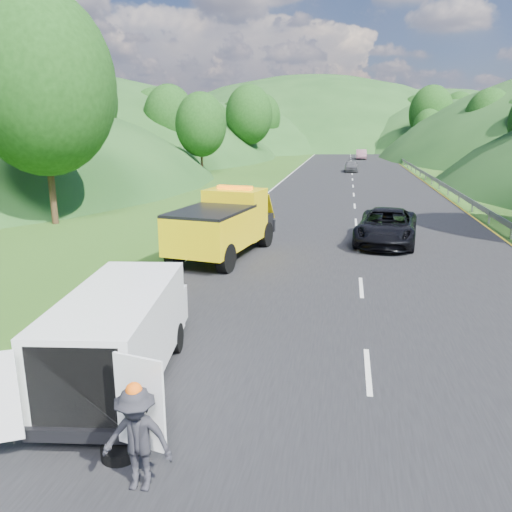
% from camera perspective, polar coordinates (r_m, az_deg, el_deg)
% --- Properties ---
extents(ground, '(320.00, 320.00, 0.00)m').
position_cam_1_polar(ground, '(13.56, -0.55, -8.18)').
color(ground, '#38661E').
rests_on(ground, ground).
extents(road_surface, '(14.00, 200.00, 0.02)m').
position_cam_1_polar(road_surface, '(52.55, 10.97, 8.58)').
color(road_surface, black).
rests_on(road_surface, ground).
extents(guardrail, '(0.06, 140.00, 1.52)m').
position_cam_1_polar(guardrail, '(65.48, 17.36, 9.31)').
color(guardrail, gray).
rests_on(guardrail, ground).
extents(tree_line_left, '(14.00, 140.00, 14.00)m').
position_cam_1_polar(tree_line_left, '(75.55, -6.36, 10.48)').
color(tree_line_left, '#205318').
rests_on(tree_line_left, ground).
extents(tree_line_right, '(14.00, 140.00, 14.00)m').
position_cam_1_polar(tree_line_right, '(75.36, 26.41, 9.07)').
color(tree_line_right, '#205318').
rests_on(tree_line_right, ground).
extents(hills_backdrop, '(201.00, 288.60, 44.00)m').
position_cam_1_polar(hills_backdrop, '(147.14, 12.06, 12.19)').
color(hills_backdrop, '#2D5B23').
rests_on(hills_backdrop, ground).
extents(tow_truck, '(3.45, 6.83, 2.80)m').
position_cam_1_polar(tow_truck, '(20.62, -3.67, 3.71)').
color(tow_truck, black).
rests_on(tow_truck, ground).
extents(white_van, '(3.21, 5.99, 2.03)m').
position_cam_1_polar(white_van, '(10.79, -15.15, -8.24)').
color(white_van, black).
rests_on(white_van, ground).
extents(woman, '(0.46, 0.58, 1.47)m').
position_cam_1_polar(woman, '(14.49, -13.87, -7.09)').
color(woman, white).
rests_on(woman, ground).
extents(child, '(0.58, 0.53, 0.95)m').
position_cam_1_polar(child, '(14.00, -11.22, -7.72)').
color(child, tan).
rests_on(child, ground).
extents(worker, '(1.08, 0.66, 1.63)m').
position_cam_1_polar(worker, '(8.40, -13.07, -24.43)').
color(worker, black).
rests_on(worker, ground).
extents(suitcase, '(0.38, 0.30, 0.54)m').
position_cam_1_polar(suitcase, '(16.14, -17.30, -4.07)').
color(suitcase, brown).
rests_on(suitcase, ground).
extents(spare_tire, '(0.62, 0.62, 0.20)m').
position_cam_1_polar(spare_tire, '(9.07, -15.21, -21.29)').
color(spare_tire, black).
rests_on(spare_tire, ground).
extents(passing_suv, '(3.33, 5.93, 1.57)m').
position_cam_1_polar(passing_suv, '(23.91, 14.57, 1.42)').
color(passing_suv, black).
rests_on(passing_suv, ground).
extents(dist_car_a, '(1.56, 3.88, 1.32)m').
position_cam_1_polar(dist_car_a, '(61.68, 10.81, 9.42)').
color(dist_car_a, '#444549').
rests_on(dist_car_a, ground).
extents(dist_car_b, '(1.67, 4.79, 1.58)m').
position_cam_1_polar(dist_car_b, '(86.46, 11.92, 10.77)').
color(dist_car_b, '#6F4A57').
rests_on(dist_car_b, ground).
extents(dist_car_c, '(1.91, 4.69, 1.36)m').
position_cam_1_polar(dist_car_c, '(108.26, 10.83, 11.52)').
color(dist_car_c, '#AF5776').
rests_on(dist_car_c, ground).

